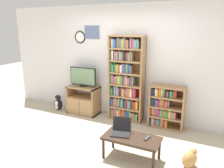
% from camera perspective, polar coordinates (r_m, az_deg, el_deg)
% --- Properties ---
extents(ground_plane, '(18.00, 18.00, 0.00)m').
position_cam_1_polar(ground_plane, '(4.08, -5.79, -16.50)').
color(ground_plane, '#BCAD93').
extents(wall_back, '(6.57, 0.09, 2.60)m').
position_cam_1_polar(wall_back, '(5.04, 3.55, 5.53)').
color(wall_back, silver).
rests_on(wall_back, ground_plane).
extents(tv_stand, '(0.76, 0.43, 0.69)m').
position_cam_1_polar(tv_stand, '(5.48, -7.51, -4.14)').
color(tv_stand, '#9E754C').
rests_on(tv_stand, ground_plane).
extents(television, '(0.70, 0.18, 0.47)m').
position_cam_1_polar(television, '(5.33, -7.60, 1.85)').
color(television, black).
rests_on(television, tv_stand).
extents(bookshelf_tall, '(0.79, 0.28, 1.94)m').
position_cam_1_polar(bookshelf_tall, '(4.93, 3.53, 0.95)').
color(bookshelf_tall, '#9E754C').
rests_on(bookshelf_tall, ground_plane).
extents(bookshelf_short, '(0.73, 0.32, 0.92)m').
position_cam_1_polar(bookshelf_short, '(4.80, 13.69, -5.76)').
color(bookshelf_short, '#9E754C').
rests_on(bookshelf_short, ground_plane).
extents(coffee_table, '(0.92, 0.45, 0.38)m').
position_cam_1_polar(coffee_table, '(3.65, 5.11, -14.30)').
color(coffee_table, '#332319').
rests_on(coffee_table, ground_plane).
extents(laptop, '(0.37, 0.34, 0.25)m').
position_cam_1_polar(laptop, '(3.71, 2.42, -11.83)').
color(laptop, '#232326').
rests_on(laptop, coffee_table).
extents(remote_near_laptop, '(0.07, 0.17, 0.02)m').
position_cam_1_polar(remote_near_laptop, '(3.61, 9.17, -13.79)').
color(remote_near_laptop, '#38383A').
rests_on(remote_near_laptop, coffee_table).
extents(cat, '(0.29, 0.52, 0.31)m').
position_cam_1_polar(cat, '(3.74, 19.72, -17.92)').
color(cat, '#B78447').
rests_on(cat, ground_plane).
extents(penguin_figurine, '(0.22, 0.19, 0.40)m').
position_cam_1_polar(penguin_figurine, '(5.88, -13.91, -4.85)').
color(penguin_figurine, black).
rests_on(penguin_figurine, ground_plane).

